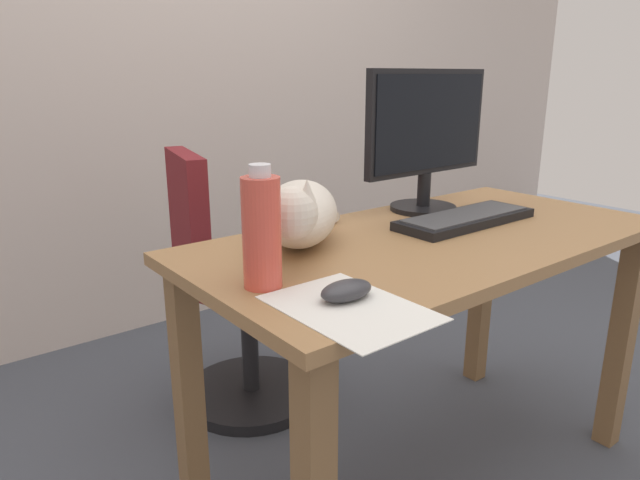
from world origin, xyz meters
TOP-DOWN VIEW (x-y plane):
  - ground_plane at (0.00, 0.00)m, footprint 8.00×8.00m
  - back_wall at (0.00, 1.52)m, footprint 6.00×0.04m
  - desk at (0.00, 0.00)m, footprint 1.30×0.63m
  - office_chair at (-0.22, 0.68)m, footprint 0.49×0.48m
  - monitor at (0.19, 0.21)m, footprint 0.48×0.20m
  - keyboard at (0.16, 0.03)m, footprint 0.44×0.15m
  - cat at (-0.33, 0.14)m, footprint 0.42×0.48m
  - computer_mouse at (-0.47, -0.19)m, footprint 0.11×0.06m
  - paper_sheet at (-0.49, -0.23)m, footprint 0.21×0.30m
  - water_bottle at (-0.55, -0.04)m, footprint 0.08×0.08m

SIDE VIEW (x-z plane):
  - ground_plane at x=0.00m, z-range 0.00..0.00m
  - office_chair at x=-0.22m, z-range -0.07..0.84m
  - desk at x=0.00m, z-range 0.25..0.98m
  - paper_sheet at x=-0.49m, z-range 0.74..0.74m
  - keyboard at x=0.16m, z-range 0.74..0.76m
  - computer_mouse at x=-0.47m, z-range 0.74..0.77m
  - cat at x=-0.33m, z-range 0.72..0.92m
  - water_bottle at x=-0.55m, z-range 0.73..0.97m
  - monitor at x=0.19m, z-range 0.76..1.17m
  - back_wall at x=0.00m, z-range 0.00..2.60m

